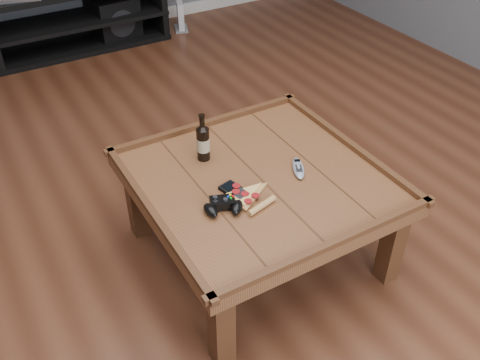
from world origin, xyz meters
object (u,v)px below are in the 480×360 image
remote_control (298,168)px  subwoofer (114,17)px  coffee_table (259,188)px  pizza_slice (247,197)px  game_console (180,17)px  media_console (77,18)px  game_controller (223,206)px  beer_bottle (203,141)px  smartphone (235,191)px

remote_control → subwoofer: bearing=114.8°
coffee_table → subwoofer: coffee_table is taller
pizza_slice → game_console: (0.98, 2.78, -0.35)m
remote_control → media_console: bearing=121.1°
subwoofer → game_controller: bearing=-105.7°
game_console → game_controller: bearing=-92.1°
beer_bottle → game_console: beer_bottle is taller
smartphone → remote_control: size_ratio=0.89×
media_console → pizza_slice: media_console is taller
beer_bottle → game_console: 2.67m
coffee_table → beer_bottle: beer_bottle is taller
beer_bottle → game_controller: beer_bottle is taller
media_console → beer_bottle: bearing=-93.2°
game_controller → pizza_slice: bearing=26.4°
coffee_table → game_console: bearing=72.1°
game_controller → subwoofer: size_ratio=0.43×
subwoofer → beer_bottle: bearing=-105.0°
game_console → coffee_table: bearing=-88.4°
game_console → smartphone: bearing=-90.9°
coffee_table → game_controller: bearing=-154.9°
beer_bottle → smartphone: beer_bottle is taller
game_console → beer_bottle: bearing=-93.0°
game_controller → subwoofer: (0.55, 2.91, -0.30)m
remote_control → subwoofer: remote_control is taller
beer_bottle → smartphone: bearing=-90.5°
smartphone → subwoofer: bearing=67.7°
media_console → remote_control: bearing=-86.5°
coffee_table → media_console: media_console is taller
pizza_slice → remote_control: (0.29, 0.06, 0.00)m
coffee_table → game_controller: 0.27m
coffee_table → game_controller: (-0.24, -0.11, 0.08)m
coffee_table → remote_control: (0.17, -0.04, 0.07)m
subwoofer → coffee_table: bearing=-101.4°
pizza_slice → smartphone: 0.06m
coffee_table → remote_control: bearing=-13.8°
game_controller → subwoofer: 2.97m
beer_bottle → pizza_slice: (0.02, -0.34, -0.08)m
coffee_table → smartphone: coffee_table is taller
media_console → pizza_slice: 2.86m
coffee_table → pizza_slice: 0.17m
coffee_table → media_console: size_ratio=0.74×
smartphone → game_console: smartphone is taller
beer_bottle → subwoofer: bearing=80.0°
game_controller → coffee_table: bearing=45.5°
media_console → smartphone: bearing=-92.9°
coffee_table → beer_bottle: size_ratio=4.61×
game_controller → smartphone: 0.12m
coffee_table → subwoofer: (0.31, 2.80, -0.22)m
beer_bottle → pizza_slice: bearing=-86.3°
media_console → game_controller: media_console is taller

